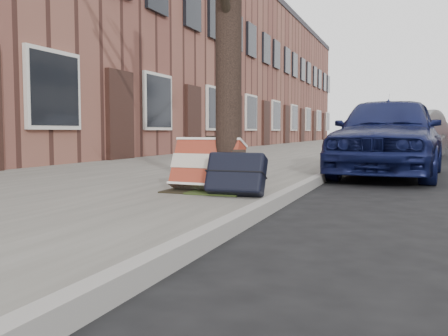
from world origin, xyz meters
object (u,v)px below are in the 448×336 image
at_px(car_near_mid, 408,134).
at_px(suitcase_red, 207,165).
at_px(suitcase_navy, 236,173).
at_px(car_near_front, 389,135).

bearing_deg(car_near_mid, suitcase_red, -84.65).
height_order(suitcase_navy, car_near_mid, car_near_mid).
relative_size(suitcase_navy, car_near_front, 0.14).
bearing_deg(suitcase_red, car_near_mid, 84.44).
xyz_separation_m(suitcase_red, car_near_front, (1.62, 3.96, 0.28)).
bearing_deg(car_near_mid, suitcase_navy, -82.39).
xyz_separation_m(suitcase_red, car_near_mid, (1.87, 10.62, 0.28)).
height_order(suitcase_red, car_near_front, car_near_front).
bearing_deg(car_near_front, suitcase_navy, -102.15).
bearing_deg(suitcase_red, car_near_front, 72.16).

